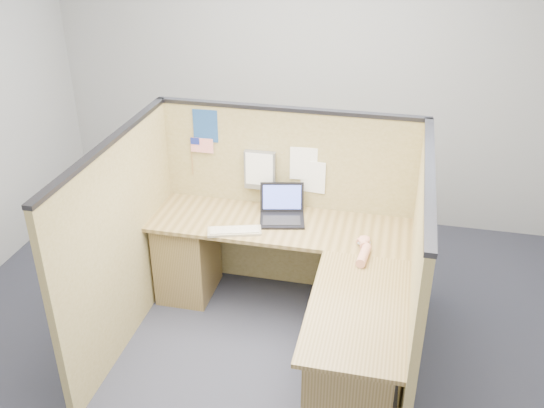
% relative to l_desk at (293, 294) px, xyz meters
% --- Properties ---
extents(floor, '(5.00, 5.00, 0.00)m').
position_rel_l_desk_xyz_m(floor, '(-0.18, -0.29, -0.39)').
color(floor, '#21252F').
rests_on(floor, ground).
extents(wall_back, '(5.00, 0.00, 5.00)m').
position_rel_l_desk_xyz_m(wall_back, '(-0.18, 1.96, 1.01)').
color(wall_back, '#A0A3A5').
rests_on(wall_back, floor).
extents(cubicle_partitions, '(2.06, 1.83, 1.53)m').
position_rel_l_desk_xyz_m(cubicle_partitions, '(-0.18, 0.14, 0.38)').
color(cubicle_partitions, olive).
rests_on(cubicle_partitions, floor).
extents(l_desk, '(1.95, 1.75, 0.73)m').
position_rel_l_desk_xyz_m(l_desk, '(0.00, 0.00, 0.00)').
color(l_desk, brown).
rests_on(l_desk, floor).
extents(laptop, '(0.38, 0.38, 0.24)m').
position_rel_l_desk_xyz_m(laptop, '(-0.17, 0.49, 0.40)').
color(laptop, black).
rests_on(laptop, l_desk).
extents(keyboard, '(0.41, 0.24, 0.03)m').
position_rel_l_desk_xyz_m(keyboard, '(-0.48, 0.19, 0.35)').
color(keyboard, gray).
rests_on(keyboard, l_desk).
extents(mouse, '(0.11, 0.08, 0.04)m').
position_rel_l_desk_xyz_m(mouse, '(0.46, 0.22, 0.36)').
color(mouse, '#B4B4B9').
rests_on(mouse, l_desk).
extents(hand_forearm, '(0.10, 0.35, 0.07)m').
position_rel_l_desk_xyz_m(hand_forearm, '(0.47, 0.10, 0.37)').
color(hand_forearm, tan).
rests_on(hand_forearm, l_desk).
extents(blue_poster, '(0.19, 0.01, 0.26)m').
position_rel_l_desk_xyz_m(blue_poster, '(-0.83, 0.68, 0.95)').
color(blue_poster, navy).
rests_on(blue_poster, cubicle_partitions).
extents(american_flag, '(0.18, 0.01, 0.32)m').
position_rel_l_desk_xyz_m(american_flag, '(-0.88, 0.67, 0.78)').
color(american_flag, olive).
rests_on(american_flag, cubicle_partitions).
extents(file_holder, '(0.24, 0.05, 0.31)m').
position_rel_l_desk_xyz_m(file_holder, '(-0.40, 0.66, 0.63)').
color(file_holder, slate).
rests_on(file_holder, cubicle_partitions).
extents(paper_left, '(0.21, 0.02, 0.26)m').
position_rel_l_desk_xyz_m(paper_left, '(-0.06, 0.68, 0.71)').
color(paper_left, white).
rests_on(paper_left, cubicle_partitions).
extents(paper_right, '(0.20, 0.02, 0.26)m').
position_rel_l_desk_xyz_m(paper_right, '(0.01, 0.68, 0.61)').
color(paper_right, white).
rests_on(paper_right, cubicle_partitions).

